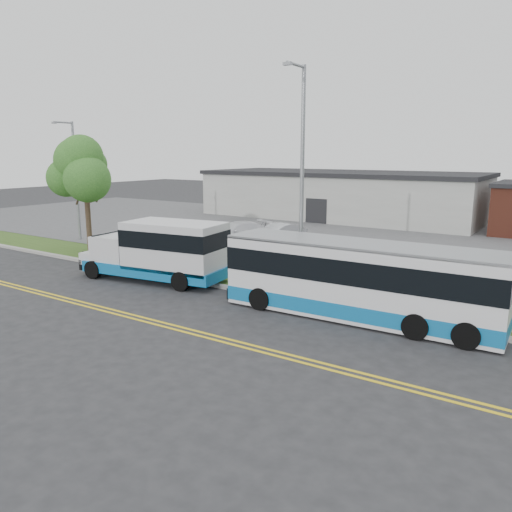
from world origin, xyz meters
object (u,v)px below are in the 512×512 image
Objects in this scene: transit_bus at (359,280)px; parked_car_b at (236,233)px; streetlight_far at (75,176)px; parked_car_a at (278,234)px; tree_west at (85,168)px; shuttle_bus at (162,249)px; streetlight_near at (301,172)px; pedestrian at (126,245)px.

parked_car_b is (-12.70, 9.82, -0.64)m from transit_bus.
parked_car_b is (9.95, 5.01, -3.67)m from streetlight_far.
transit_bus is at bearing -30.96° from parked_car_a.
transit_bus is 14.89m from parked_car_a.
streetlight_far is at bearing 151.02° from tree_west.
parked_car_b is (-2.61, -1.10, 0.02)m from parked_car_a.
tree_west is 1.66× the size of parked_car_a.
parked_car_a is at bearing 130.92° from transit_bus.
transit_bus is at bearing -7.67° from shuttle_bus.
streetlight_far is 1.03× the size of shuttle_bus.
parked_car_a is (-10.09, 10.93, -0.65)m from transit_bus.
streetlight_near reaches higher than streetlight_far.
shuttle_bus is at bearing 159.73° from pedestrian.
streetlight_near is 2.28× the size of parked_car_a.
tree_west is at bearing 155.46° from shuttle_bus.
tree_west is 6.00m from pedestrian.
pedestrian reaches higher than parked_car_a.
transit_bus is 14.44m from pedestrian.
streetlight_near is 19.20m from streetlight_far.
pedestrian is (-4.43, 1.68, -0.50)m from shuttle_bus.
shuttle_bus is 10.98m from parked_car_a.
tree_west reaches higher than parked_car_a.
parked_car_b is (-2.78, 9.85, -0.74)m from shuttle_bus.
tree_west is 0.89× the size of shuttle_bus.
parked_car_a is at bearing 44.23° from tree_west.
shuttle_bus reaches higher than parked_car_b.
tree_west is at bearing -119.45° from parked_car_a.
transit_bus is 2.13× the size of parked_car_b.
streetlight_far reaches higher than tree_west.
transit_bus is at bearing -7.94° from tree_west.
tree_west is 1.43× the size of parked_car_b.
transit_bus is 5.49× the size of pedestrian.
shuttle_bus is 4.76m from pedestrian.
streetlight_near is at bearing -37.45° from parked_car_a.
pedestrian is at bearing -20.83° from streetlight_far.
shuttle_bus is at bearing 178.34° from transit_bus.
tree_west is 9.79m from shuttle_bus.
parked_car_b reaches higher than parked_car_a.
shuttle_bus reaches higher than parked_car_a.
tree_west reaches higher than pedestrian.
tree_west reaches higher than shuttle_bus.
streetlight_far reaches higher than parked_car_a.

